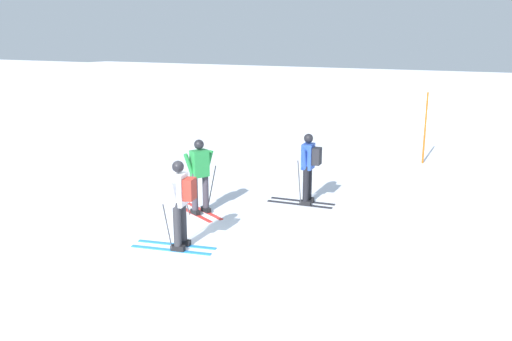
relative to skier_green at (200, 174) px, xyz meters
The scene contains 6 objects.
ground_plane 2.56m from the skier_green, 70.29° to the right, with size 120.00×120.00×0.00m, color silver.
far_snow_ridge 18.97m from the skier_green, 87.56° to the left, with size 80.00×7.69×1.90m, color silver.
skier_green is the anchor object (origin of this frame).
skier_white 2.08m from the skier_green, 64.93° to the right, with size 1.64×0.98×1.71m.
skier_blue 2.60m from the skier_green, 44.76° to the left, with size 1.63×1.00×1.71m.
trail_marker_pole 8.21m from the skier_green, 65.97° to the left, with size 0.06×0.06×2.25m, color #C65614.
Camera 1 is at (5.82, -7.13, 3.88)m, focal length 37.15 mm.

